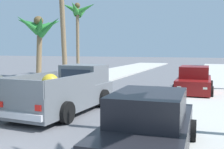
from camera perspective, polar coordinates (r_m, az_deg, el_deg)
sidewalk_left at (r=19.67m, az=-9.82°, el=-1.91°), size 4.79×60.00×0.12m
curb_left at (r=19.19m, az=-7.26°, el=-2.08°), size 0.16×60.00×0.10m
curb_right at (r=17.02m, az=19.90°, el=-3.30°), size 0.16×60.00×0.10m
pickup_truck at (r=11.22m, az=-9.14°, el=-3.56°), size 2.40×5.30×1.80m
car_left_near at (r=16.14m, az=16.58°, el=-1.28°), size 2.09×4.29×1.54m
car_left_mid at (r=6.45m, az=7.61°, el=-10.80°), size 2.15×4.32×1.54m
palm_tree_left_fore at (r=24.73m, az=-10.13°, el=14.58°), size 3.22×3.35×8.38m
palm_tree_right_fore at (r=27.56m, az=-7.02°, el=12.16°), size 3.35×3.32×7.03m
palm_tree_right_back at (r=21.30m, az=-14.80°, el=9.21°), size 3.77×4.22×4.94m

